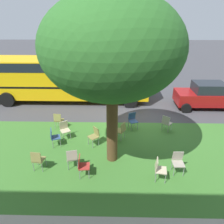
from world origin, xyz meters
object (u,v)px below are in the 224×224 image
Objects in this scene: chair_1 at (82,165)px; chair_5 at (133,119)px; chair_3 at (95,135)px; chair_9 at (38,159)px; chair_2 at (72,157)px; chair_8 at (159,168)px; parked_car at (206,95)px; chair_6 at (58,119)px; chair_4 at (167,122)px; chair_7 at (178,161)px; chair_0 at (65,129)px; school_bus at (70,75)px; street_tree at (112,48)px; chair_10 at (54,136)px; chair_11 at (121,130)px.

chair_1 is 4.22m from chair_5.
chair_9 is (2.01, 1.79, 0.00)m from chair_3.
chair_1 is 0.63m from chair_2.
chair_8 is (-2.55, 2.21, 0.00)m from chair_3.
chair_5 is 0.24× the size of parked_car.
chair_9 is (1.75, -0.29, 0.00)m from chair_1.
chair_6 is (1.79, -3.57, 0.00)m from chair_1.
chair_6 is (5.62, -0.18, 0.00)m from chair_4.
chair_1 is 1.00× the size of chair_3.
chair_9 is at bearing -0.01° from chair_7.
chair_0 and chair_1 have the same top height.
school_bus is (1.41, -7.19, 1.24)m from chair_2.
chair_1 is at bearing 44.00° from street_tree.
parked_car is at bearing -149.64° from chair_5.
street_tree is 0.61× the size of school_bus.
chair_3 is at bearing 160.28° from chair_0.
chair_0 is 5.37m from chair_7.
chair_1 is 2.51m from chair_10.
chair_7 is at bearing 179.99° from chair_9.
school_bus is at bearing -44.88° from chair_5.
chair_8 is 1.00× the size of chair_11.
chair_11 is at bearing 35.70° from parked_car.
chair_11 is at bearing -158.66° from chair_3.
chair_4 is at bearing 171.03° from chair_5.
street_tree reaches higher than chair_8.
street_tree is at bearing 128.81° from chair_3.
chair_2 is 9.60m from parked_car.
street_tree is 4.22m from chair_3.
chair_11 is (-3.08, -0.62, 0.00)m from chair_10.
chair_8 is at bearing 139.13° from chair_3.
street_tree reaches higher than parked_car.
chair_3 and chair_4 have the same top height.
chair_1 is 1.00× the size of chair_9.
chair_1 and chair_3 have the same top height.
chair_1 is at bearing 115.48° from chair_0.
chair_7 and chair_11 have the same top height.
street_tree is 7.18× the size of chair_5.
chair_6 and chair_7 have the same top height.
chair_1 is at bearing 103.81° from school_bus.
chair_2 is at bearing 51.39° from chair_5.
chair_0 is at bearing 17.15° from chair_5.
chair_7 is 1.00× the size of chair_8.
parked_car is (-8.22, -3.88, 0.32)m from chair_0.
chair_3 is 0.24× the size of parked_car.
chair_4 is 1.00× the size of chair_7.
school_bus is at bearing -88.89° from chair_6.
chair_7 is 1.00× the size of chair_10.
chair_8 is (-0.69, 3.78, 0.00)m from chair_5.
parked_car is at bearing -137.19° from street_tree.
parked_car is at bearing -154.71° from chair_0.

